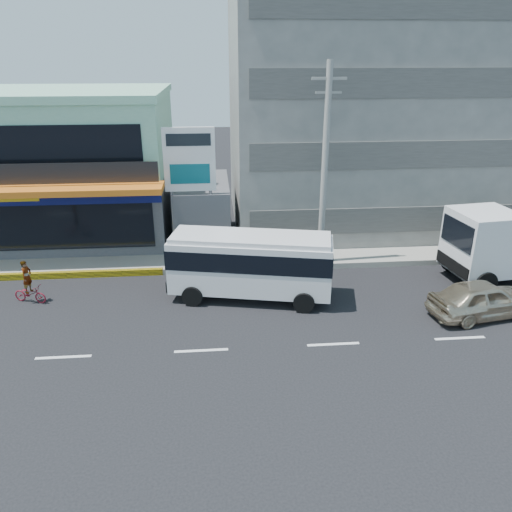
% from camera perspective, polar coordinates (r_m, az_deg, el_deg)
% --- Properties ---
extents(ground, '(120.00, 120.00, 0.00)m').
position_cam_1_polar(ground, '(18.99, -6.28, -10.70)').
color(ground, black).
rests_on(ground, ground).
extents(sidewalk, '(70.00, 5.00, 0.30)m').
position_cam_1_polar(sidewalk, '(27.73, 4.37, 0.75)').
color(sidewalk, gray).
rests_on(sidewalk, ground).
extents(shop_building, '(12.40, 11.70, 8.00)m').
position_cam_1_polar(shop_building, '(31.75, -21.00, 9.38)').
color(shop_building, '#434348').
rests_on(shop_building, ground).
extents(concrete_building, '(16.00, 12.00, 14.00)m').
position_cam_1_polar(concrete_building, '(32.49, 12.23, 15.98)').
color(concrete_building, gray).
rests_on(concrete_building, ground).
extents(gap_structure, '(3.00, 6.00, 3.50)m').
position_cam_1_polar(gap_structure, '(29.23, -6.08, 5.15)').
color(gap_structure, '#434348').
rests_on(gap_structure, ground).
extents(satellite_dish, '(1.50, 1.50, 0.15)m').
position_cam_1_polar(satellite_dish, '(27.77, -6.26, 8.14)').
color(satellite_dish, slate).
rests_on(satellite_dish, gap_structure).
extents(billboard, '(2.60, 0.18, 6.90)m').
position_cam_1_polar(billboard, '(25.73, -7.57, 10.05)').
color(billboard, gray).
rests_on(billboard, ground).
extents(utility_pole_near, '(1.60, 0.30, 10.00)m').
position_cam_1_polar(utility_pole_near, '(24.49, 7.85, 9.95)').
color(utility_pole_near, '#999993').
rests_on(utility_pole_near, ground).
extents(minibus, '(7.43, 3.72, 2.98)m').
position_cam_1_polar(minibus, '(21.93, -0.61, -0.58)').
color(minibus, silver).
rests_on(minibus, ground).
extents(sedan, '(4.86, 2.59, 1.57)m').
position_cam_1_polar(sedan, '(22.86, 24.57, -4.47)').
color(sedan, beige).
rests_on(sedan, ground).
extents(motorcycle_rider, '(1.63, 0.98, 1.97)m').
position_cam_1_polar(motorcycle_rider, '(24.13, -24.50, -3.42)').
color(motorcycle_rider, maroon).
rests_on(motorcycle_rider, ground).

